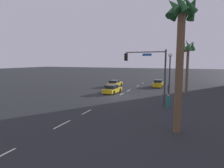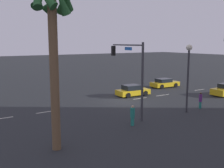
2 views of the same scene
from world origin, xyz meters
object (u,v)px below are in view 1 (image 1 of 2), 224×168
at_px(car_0, 158,84).
at_px(pedestrian_1, 168,89).
at_px(car_1, 112,89).
at_px(car_2, 115,83).
at_px(traffic_signal, 151,68).
at_px(pedestrian_0, 168,101).
at_px(streetlamp, 170,67).
at_px(palm_tree_1, 181,35).
at_px(palm_tree_0, 188,53).

distance_m(car_0, pedestrian_1, 8.76).
relative_size(car_1, car_2, 0.97).
xyz_separation_m(traffic_signal, pedestrian_0, (1.51, 2.28, -3.61)).
distance_m(traffic_signal, streetlamp, 5.56).
relative_size(streetlamp, palm_tree_1, 0.64).
bearing_deg(traffic_signal, car_1, -128.00).
bearing_deg(car_1, palm_tree_1, 37.68).
distance_m(car_2, palm_tree_0, 15.74).
height_order(car_0, car_2, car_0).
xyz_separation_m(car_2, palm_tree_0, (4.63, 13.84, 5.91)).
height_order(car_0, palm_tree_1, palm_tree_1).
relative_size(car_2, palm_tree_0, 0.51).
bearing_deg(pedestrian_0, car_0, -168.58).
relative_size(pedestrian_1, palm_tree_0, 0.19).
xyz_separation_m(car_0, streetlamp, (10.60, 3.01, 3.78)).
distance_m(car_0, car_2, 8.86).
bearing_deg(pedestrian_0, car_2, -141.21).
bearing_deg(palm_tree_1, car_1, -142.32).
distance_m(car_2, streetlamp, 14.68).
bearing_deg(streetlamp, traffic_signal, -18.65).
bearing_deg(car_0, streetlamp, 15.86).
height_order(car_0, pedestrian_0, pedestrian_0).
xyz_separation_m(pedestrian_0, palm_tree_0, (-10.36, 1.80, 5.65)).
bearing_deg(car_2, pedestrian_1, 62.31).
distance_m(pedestrian_0, pedestrian_1, 9.10).
relative_size(pedestrian_0, pedestrian_1, 1.00).
bearing_deg(pedestrian_1, car_2, -117.69).
distance_m(pedestrian_0, palm_tree_0, 11.94).
bearing_deg(car_0, car_2, -74.32).
relative_size(car_1, streetlamp, 0.66).
bearing_deg(palm_tree_0, car_1, -74.29).
xyz_separation_m(pedestrian_1, palm_tree_0, (-1.29, 2.56, 5.64)).
bearing_deg(pedestrian_0, pedestrian_1, -175.21).
bearing_deg(streetlamp, car_0, -164.14).
relative_size(car_0, car_1, 1.00).
bearing_deg(traffic_signal, car_0, -175.55).
bearing_deg(car_0, palm_tree_1, 11.13).
relative_size(traffic_signal, pedestrian_1, 4.01).
height_order(car_1, palm_tree_0, palm_tree_0).
bearing_deg(car_0, car_1, -30.49).
bearing_deg(palm_tree_0, car_0, -142.91).
bearing_deg(car_2, pedestrian_0, 38.79).
xyz_separation_m(car_1, traffic_signal, (5.66, 7.25, 3.83)).
distance_m(car_1, streetlamp, 9.81).
xyz_separation_m(car_2, traffic_signal, (13.47, 9.77, 3.86)).
bearing_deg(traffic_signal, pedestrian_0, 56.39).
bearing_deg(traffic_signal, car_2, -144.06).
bearing_deg(traffic_signal, streetlamp, 161.35).
xyz_separation_m(car_0, traffic_signal, (15.87, 1.23, 3.80)).
xyz_separation_m(traffic_signal, palm_tree_0, (-8.84, 4.07, 2.04)).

